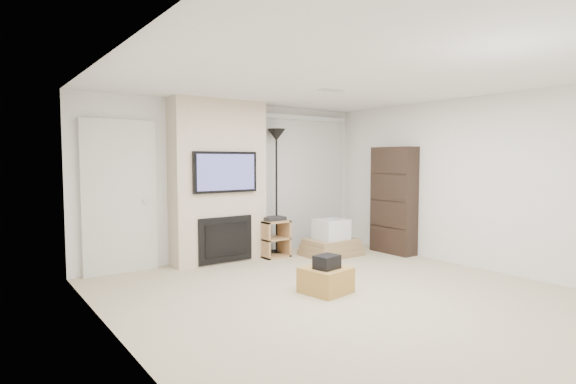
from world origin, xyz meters
TOP-DOWN VIEW (x-y plane):
  - floor at (0.00, 0.00)m, footprint 5.00×5.50m
  - ceiling at (0.00, 0.00)m, footprint 5.00×5.50m
  - wall_back at (0.00, 2.75)m, footprint 5.00×0.00m
  - wall_left at (-2.50, 0.00)m, footprint 0.00×5.50m
  - wall_right at (2.50, 0.00)m, footprint 0.00×5.50m
  - hvac_vent at (0.40, 0.80)m, footprint 0.35×0.18m
  - ottoman at (-0.09, 0.30)m, footprint 0.58×0.58m
  - black_bag at (-0.12, 0.26)m, footprint 0.31×0.26m
  - fireplace_wall at (-0.35, 2.54)m, footprint 1.50×0.47m
  - entry_door at (-1.80, 2.71)m, footprint 1.02×0.11m
  - vertical_blinds at (1.40, 2.70)m, footprint 1.98×0.10m
  - floor_lamp at (0.70, 2.50)m, footprint 0.31×0.31m
  - av_stand at (0.52, 2.32)m, footprint 0.45×0.38m
  - box_stack at (1.35, 1.83)m, footprint 0.90×0.68m
  - bookshelf at (2.34, 1.37)m, footprint 0.30×0.80m

SIDE VIEW (x-z plane):
  - floor at x=0.00m, z-range 0.00..0.00m
  - ottoman at x=-0.09m, z-range 0.00..0.30m
  - box_stack at x=1.35m, z-range -0.07..0.53m
  - av_stand at x=0.52m, z-range 0.02..0.68m
  - black_bag at x=-0.12m, z-range 0.30..0.46m
  - bookshelf at x=2.34m, z-range 0.00..1.80m
  - entry_door at x=-1.80m, z-range -0.02..2.12m
  - fireplace_wall at x=-0.35m, z-range -0.01..2.49m
  - wall_back at x=0.00m, z-range 0.00..2.50m
  - wall_left at x=-2.50m, z-range 0.00..2.50m
  - wall_right at x=2.50m, z-range 0.00..2.50m
  - vertical_blinds at x=1.40m, z-range 0.09..2.46m
  - floor_lamp at x=0.70m, z-range 0.60..2.70m
  - hvac_vent at x=0.40m, z-range 2.49..2.50m
  - ceiling at x=0.00m, z-range 2.50..2.50m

